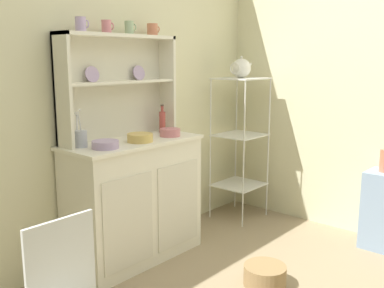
{
  "coord_description": "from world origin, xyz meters",
  "views": [
    {
      "loc": [
        -1.98,
        -0.96,
        1.46
      ],
      "look_at": [
        0.39,
        1.12,
        0.85
      ],
      "focal_mm": 40.98,
      "sensor_mm": 36.0,
      "label": 1
    }
  ],
  "objects_px": {
    "hutch_cabinet": "(135,199)",
    "jam_bottle": "(162,121)",
    "bakers_rack": "(240,132)",
    "utensil_jar": "(81,138)",
    "porcelain_teapot": "(241,68)",
    "hutch_shelf_unit": "(116,79)",
    "cup_lilac_0": "(81,24)",
    "bowl_mixing_large": "(105,144)",
    "floor_basket": "(265,275)"
  },
  "relations": [
    {
      "from": "bowl_mixing_large",
      "to": "utensil_jar",
      "type": "relative_size",
      "value": 0.69
    },
    {
      "from": "jam_bottle",
      "to": "hutch_cabinet",
      "type": "bearing_deg",
      "value": -167.19
    },
    {
      "from": "hutch_cabinet",
      "to": "floor_basket",
      "type": "relative_size",
      "value": 3.69
    },
    {
      "from": "jam_bottle",
      "to": "porcelain_teapot",
      "type": "bearing_deg",
      "value": -9.81
    },
    {
      "from": "hutch_cabinet",
      "to": "jam_bottle",
      "type": "height_order",
      "value": "jam_bottle"
    },
    {
      "from": "jam_bottle",
      "to": "porcelain_teapot",
      "type": "relative_size",
      "value": 0.85
    },
    {
      "from": "utensil_jar",
      "to": "porcelain_teapot",
      "type": "bearing_deg",
      "value": -4.91
    },
    {
      "from": "hutch_cabinet",
      "to": "jam_bottle",
      "type": "xyz_separation_m",
      "value": [
        0.38,
        0.09,
        0.52
      ]
    },
    {
      "from": "hutch_cabinet",
      "to": "porcelain_teapot",
      "type": "bearing_deg",
      "value": -2.79
    },
    {
      "from": "bowl_mixing_large",
      "to": "utensil_jar",
      "type": "height_order",
      "value": "utensil_jar"
    },
    {
      "from": "hutch_cabinet",
      "to": "hutch_shelf_unit",
      "type": "xyz_separation_m",
      "value": [
        0.0,
        0.16,
        0.86
      ]
    },
    {
      "from": "cup_lilac_0",
      "to": "porcelain_teapot",
      "type": "xyz_separation_m",
      "value": [
        1.53,
        -0.18,
        -0.3
      ]
    },
    {
      "from": "floor_basket",
      "to": "cup_lilac_0",
      "type": "bearing_deg",
      "value": 119.43
    },
    {
      "from": "floor_basket",
      "to": "porcelain_teapot",
      "type": "relative_size",
      "value": 1.07
    },
    {
      "from": "hutch_shelf_unit",
      "to": "utensil_jar",
      "type": "distance_m",
      "value": 0.54
    },
    {
      "from": "cup_lilac_0",
      "to": "bowl_mixing_large",
      "type": "xyz_separation_m",
      "value": [
        0.01,
        -0.2,
        -0.76
      ]
    },
    {
      "from": "bowl_mixing_large",
      "to": "porcelain_teapot",
      "type": "distance_m",
      "value": 1.59
    },
    {
      "from": "floor_basket",
      "to": "porcelain_teapot",
      "type": "xyz_separation_m",
      "value": [
        0.93,
        0.88,
        1.31
      ]
    },
    {
      "from": "bakers_rack",
      "to": "utensil_jar",
      "type": "relative_size",
      "value": 5.12
    },
    {
      "from": "bakers_rack",
      "to": "bowl_mixing_large",
      "type": "height_order",
      "value": "bakers_rack"
    },
    {
      "from": "hutch_cabinet",
      "to": "bakers_rack",
      "type": "relative_size",
      "value": 0.8
    },
    {
      "from": "bowl_mixing_large",
      "to": "jam_bottle",
      "type": "bearing_deg",
      "value": 13.22
    },
    {
      "from": "floor_basket",
      "to": "cup_lilac_0",
      "type": "height_order",
      "value": "cup_lilac_0"
    },
    {
      "from": "hutch_cabinet",
      "to": "utensil_jar",
      "type": "xyz_separation_m",
      "value": [
        -0.38,
        0.08,
        0.49
      ]
    },
    {
      "from": "hutch_shelf_unit",
      "to": "porcelain_teapot",
      "type": "height_order",
      "value": "hutch_shelf_unit"
    },
    {
      "from": "cup_lilac_0",
      "to": "porcelain_teapot",
      "type": "bearing_deg",
      "value": -6.78
    },
    {
      "from": "bakers_rack",
      "to": "utensil_jar",
      "type": "xyz_separation_m",
      "value": [
        -1.61,
        0.14,
        0.15
      ]
    },
    {
      "from": "jam_bottle",
      "to": "utensil_jar",
      "type": "bearing_deg",
      "value": -179.39
    },
    {
      "from": "porcelain_teapot",
      "to": "utensil_jar",
      "type": "bearing_deg",
      "value": 175.09
    },
    {
      "from": "cup_lilac_0",
      "to": "jam_bottle",
      "type": "xyz_separation_m",
      "value": [
        0.69,
        -0.04,
        -0.7
      ]
    },
    {
      "from": "floor_basket",
      "to": "utensil_jar",
      "type": "distance_m",
      "value": 1.5
    },
    {
      "from": "bowl_mixing_large",
      "to": "hutch_shelf_unit",
      "type": "bearing_deg",
      "value": 38.4
    },
    {
      "from": "hutch_shelf_unit",
      "to": "jam_bottle",
      "type": "relative_size",
      "value": 4.37
    },
    {
      "from": "cup_lilac_0",
      "to": "utensil_jar",
      "type": "relative_size",
      "value": 0.37
    },
    {
      "from": "porcelain_teapot",
      "to": "hutch_cabinet",
      "type": "bearing_deg",
      "value": 177.21
    },
    {
      "from": "cup_lilac_0",
      "to": "jam_bottle",
      "type": "height_order",
      "value": "cup_lilac_0"
    },
    {
      "from": "hutch_cabinet",
      "to": "porcelain_teapot",
      "type": "xyz_separation_m",
      "value": [
        1.22,
        -0.06,
        0.92
      ]
    },
    {
      "from": "hutch_cabinet",
      "to": "jam_bottle",
      "type": "relative_size",
      "value": 4.69
    },
    {
      "from": "hutch_shelf_unit",
      "to": "porcelain_teapot",
      "type": "relative_size",
      "value": 3.69
    },
    {
      "from": "bakers_rack",
      "to": "utensil_jar",
      "type": "bearing_deg",
      "value": 175.09
    },
    {
      "from": "hutch_cabinet",
      "to": "bakers_rack",
      "type": "bearing_deg",
      "value": -2.79
    },
    {
      "from": "hutch_shelf_unit",
      "to": "floor_basket",
      "type": "xyz_separation_m",
      "value": [
        0.29,
        -1.1,
        -1.25
      ]
    },
    {
      "from": "porcelain_teapot",
      "to": "hutch_shelf_unit",
      "type": "bearing_deg",
      "value": 169.64
    },
    {
      "from": "hutch_cabinet",
      "to": "porcelain_teapot",
      "type": "relative_size",
      "value": 3.96
    },
    {
      "from": "porcelain_teapot",
      "to": "jam_bottle",
      "type": "bearing_deg",
      "value": 170.19
    },
    {
      "from": "bakers_rack",
      "to": "porcelain_teapot",
      "type": "bearing_deg",
      "value": 180.0
    },
    {
      "from": "hutch_shelf_unit",
      "to": "bowl_mixing_large",
      "type": "height_order",
      "value": "hutch_shelf_unit"
    },
    {
      "from": "floor_basket",
      "to": "utensil_jar",
      "type": "bearing_deg",
      "value": 123.44
    },
    {
      "from": "hutch_cabinet",
      "to": "porcelain_teapot",
      "type": "distance_m",
      "value": 1.53
    },
    {
      "from": "hutch_shelf_unit",
      "to": "utensil_jar",
      "type": "xyz_separation_m",
      "value": [
        -0.38,
        -0.09,
        -0.37
      ]
    }
  ]
}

